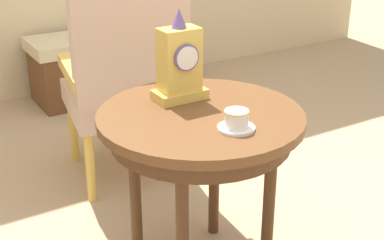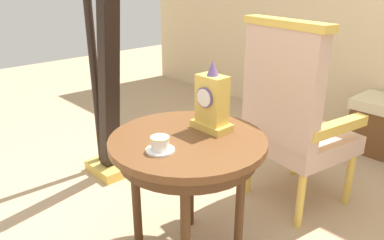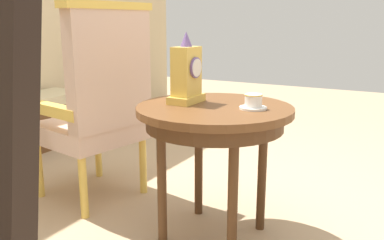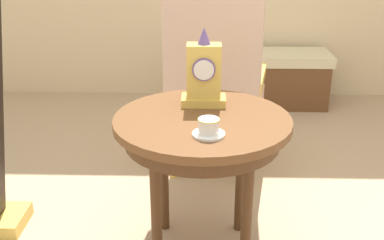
{
  "view_description": "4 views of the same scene",
  "coord_description": "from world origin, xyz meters",
  "px_view_note": "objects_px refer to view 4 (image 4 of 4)",
  "views": [
    {
      "loc": [
        -0.99,
        -1.56,
        1.41
      ],
      "look_at": [
        -0.04,
        0.03,
        0.61
      ],
      "focal_mm": 52.98,
      "sensor_mm": 36.0,
      "label": 1
    },
    {
      "loc": [
        1.12,
        -1.08,
        1.35
      ],
      "look_at": [
        -0.13,
        0.09,
        0.69
      ],
      "focal_mm": 35.05,
      "sensor_mm": 36.0,
      "label": 2
    },
    {
      "loc": [
        -1.7,
        -0.85,
        1.03
      ],
      "look_at": [
        -0.04,
        0.09,
        0.58
      ],
      "focal_mm": 38.39,
      "sensor_mm": 36.0,
      "label": 3
    },
    {
      "loc": [
        -0.03,
        -1.82,
        1.37
      ],
      "look_at": [
        -0.08,
        0.08,
        0.6
      ],
      "focal_mm": 44.55,
      "sensor_mm": 36.0,
      "label": 4
    }
  ],
  "objects_px": {
    "mantel_clock": "(204,75)",
    "teacup_left": "(209,128)",
    "armchair": "(215,78)",
    "window_bench": "(262,78)",
    "side_table": "(202,135)"
  },
  "relations": [
    {
      "from": "side_table",
      "to": "teacup_left",
      "type": "relative_size",
      "value": 5.9
    },
    {
      "from": "mantel_clock",
      "to": "window_bench",
      "type": "relative_size",
      "value": 0.31
    },
    {
      "from": "teacup_left",
      "to": "armchair",
      "type": "xyz_separation_m",
      "value": [
        0.04,
        0.95,
        -0.1
      ]
    },
    {
      "from": "mantel_clock",
      "to": "armchair",
      "type": "bearing_deg",
      "value": 84.14
    },
    {
      "from": "window_bench",
      "to": "armchair",
      "type": "bearing_deg",
      "value": -109.01
    },
    {
      "from": "side_table",
      "to": "armchair",
      "type": "xyz_separation_m",
      "value": [
        0.07,
        0.77,
        0.01
      ]
    },
    {
      "from": "side_table",
      "to": "window_bench",
      "type": "height_order",
      "value": "side_table"
    },
    {
      "from": "armchair",
      "to": "mantel_clock",
      "type": "bearing_deg",
      "value": -95.86
    },
    {
      "from": "teacup_left",
      "to": "armchair",
      "type": "relative_size",
      "value": 0.11
    },
    {
      "from": "teacup_left",
      "to": "armchair",
      "type": "bearing_deg",
      "value": 87.4
    },
    {
      "from": "side_table",
      "to": "mantel_clock",
      "type": "bearing_deg",
      "value": 88.59
    },
    {
      "from": "teacup_left",
      "to": "mantel_clock",
      "type": "distance_m",
      "value": 0.35
    },
    {
      "from": "side_table",
      "to": "window_bench",
      "type": "xyz_separation_m",
      "value": [
        0.48,
        1.97,
        -0.36
      ]
    },
    {
      "from": "teacup_left",
      "to": "window_bench",
      "type": "distance_m",
      "value": 2.25
    },
    {
      "from": "mantel_clock",
      "to": "teacup_left",
      "type": "bearing_deg",
      "value": -86.52
    }
  ]
}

